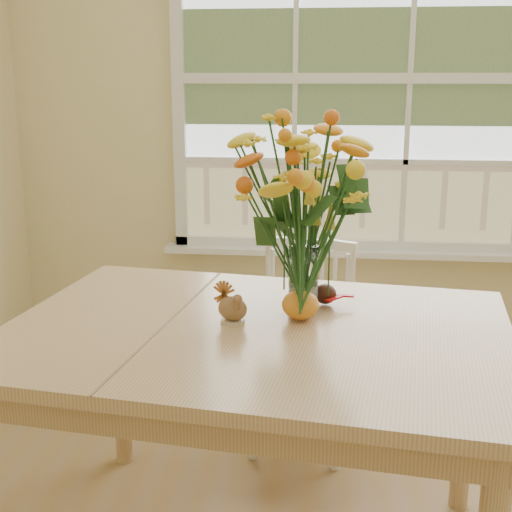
# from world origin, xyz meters

# --- Properties ---
(wall_back) EXTENTS (4.00, 0.02, 2.70)m
(wall_back) POSITION_xyz_m (0.00, 2.25, 1.35)
(wall_back) COLOR beige
(wall_back) RESTS_ON floor
(window) EXTENTS (2.42, 0.12, 1.74)m
(window) POSITION_xyz_m (0.00, 2.21, 1.53)
(window) COLOR silver
(window) RESTS_ON wall_back
(dining_table) EXTENTS (1.65, 1.28, 0.82)m
(dining_table) POSITION_xyz_m (-0.59, 0.72, 0.72)
(dining_table) COLOR tan
(dining_table) RESTS_ON floor
(windsor_chair) EXTENTS (0.46, 0.44, 0.87)m
(windsor_chair) POSITION_xyz_m (-0.46, 1.53, 0.49)
(windsor_chair) COLOR white
(windsor_chair) RESTS_ON floor
(flower_vase) EXTENTS (0.45, 0.45, 0.54)m
(flower_vase) POSITION_xyz_m (-0.45, 0.89, 1.14)
(flower_vase) COLOR white
(flower_vase) RESTS_ON dining_table
(pumpkin) EXTENTS (0.12, 0.12, 0.09)m
(pumpkin) POSITION_xyz_m (-0.45, 0.80, 0.86)
(pumpkin) COLOR orange
(pumpkin) RESTS_ON dining_table
(turkey_figurine) EXTENTS (0.11, 0.10, 0.12)m
(turkey_figurine) POSITION_xyz_m (-0.66, 0.75, 0.87)
(turkey_figurine) COLOR #CCB78C
(turkey_figurine) RESTS_ON dining_table
(dark_gourd) EXTENTS (0.13, 0.09, 0.07)m
(dark_gourd) POSITION_xyz_m (-0.38, 0.96, 0.85)
(dark_gourd) COLOR #38160F
(dark_gourd) RESTS_ON dining_table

